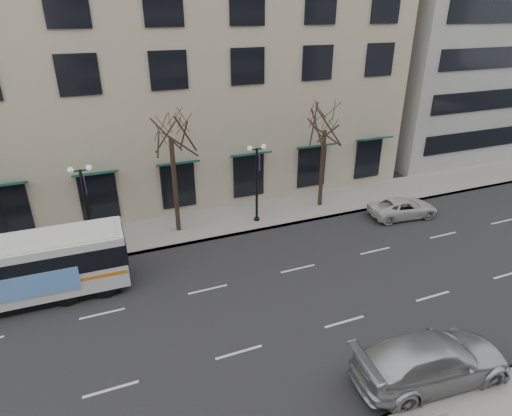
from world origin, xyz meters
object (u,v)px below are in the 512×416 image
lamp_post_right (257,180)px  lamp_post_left (87,205)px  silver_car (432,360)px  white_pickup (403,208)px  tree_far_right (326,116)px  tree_far_mid (169,122)px

lamp_post_right → lamp_post_left: bearing=180.0°
silver_car → white_pickup: 14.17m
tree_far_right → lamp_post_left: (-14.99, -0.60, -3.48)m
lamp_post_right → tree_far_right: bearing=6.9°
lamp_post_left → lamp_post_right: (10.00, 0.00, 0.00)m
tree_far_mid → lamp_post_right: bearing=-6.8°
tree_far_mid → lamp_post_right: 6.41m
tree_far_right → lamp_post_left: tree_far_right is taller
tree_far_mid → silver_car: bearing=-67.5°
lamp_post_left → lamp_post_right: 10.00m
tree_far_mid → lamp_post_left: 6.40m
lamp_post_left → white_pickup: (19.35, -2.80, -2.31)m
tree_far_mid → silver_car: (6.22, -15.00, -6.02)m
lamp_post_left → white_pickup: size_ratio=1.14×
tree_far_right → lamp_post_right: 6.11m
lamp_post_right → white_pickup: lamp_post_right is taller
tree_far_mid → white_pickup: tree_far_mid is taller
tree_far_right → white_pickup: 8.01m
lamp_post_right → silver_car: lamp_post_right is taller
lamp_post_right → silver_car: size_ratio=0.85×
tree_far_right → tree_far_mid: bearing=180.0°
tree_far_mid → tree_far_right: (10.00, -0.00, -0.48)m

